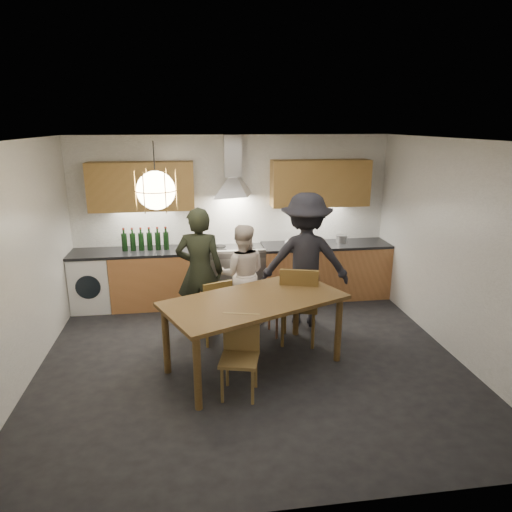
{
  "coord_description": "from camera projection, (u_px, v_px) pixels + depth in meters",
  "views": [
    {
      "loc": [
        -0.63,
        -4.92,
        2.77
      ],
      "look_at": [
        0.12,
        0.4,
        1.2
      ],
      "focal_mm": 32.0,
      "sensor_mm": 36.0,
      "label": 1
    }
  ],
  "objects": [
    {
      "name": "ground",
      "position": [
        251.0,
        360.0,
        5.54
      ],
      "size": [
        5.0,
        5.0,
        0.0
      ],
      "primitive_type": "plane",
      "color": "black",
      "rests_on": "ground"
    },
    {
      "name": "room_shell",
      "position": [
        250.0,
        223.0,
        5.06
      ],
      "size": [
        5.02,
        4.52,
        2.61
      ],
      "color": "white",
      "rests_on": "ground"
    },
    {
      "name": "counter_run",
      "position": [
        237.0,
        274.0,
        7.27
      ],
      "size": [
        5.0,
        0.62,
        0.9
      ],
      "color": "tan",
      "rests_on": "ground"
    },
    {
      "name": "range_stove",
      "position": [
        235.0,
        275.0,
        7.26
      ],
      "size": [
        0.9,
        0.6,
        0.92
      ],
      "color": "silver",
      "rests_on": "ground"
    },
    {
      "name": "wall_fixtures",
      "position": [
        233.0,
        184.0,
        6.98
      ],
      "size": [
        4.3,
        0.54,
        1.1
      ],
      "color": "#B78946",
      "rests_on": "ground"
    },
    {
      "name": "pendant_lamp",
      "position": [
        156.0,
        190.0,
        4.72
      ],
      "size": [
        0.43,
        0.43,
        0.7
      ],
      "color": "black",
      "rests_on": "ground"
    },
    {
      "name": "dining_table",
      "position": [
        254.0,
        307.0,
        5.2
      ],
      "size": [
        2.26,
        1.75,
        0.85
      ],
      "rotation": [
        0.0,
        0.0,
        0.42
      ],
      "color": "brown",
      "rests_on": "ground"
    },
    {
      "name": "chair_back_left",
      "position": [
        215.0,
        307.0,
        5.86
      ],
      "size": [
        0.51,
        0.51,
        0.86
      ],
      "rotation": [
        0.0,
        0.0,
        3.52
      ],
      "color": "brown",
      "rests_on": "ground"
    },
    {
      "name": "chair_back_mid",
      "position": [
        264.0,
        305.0,
        5.98
      ],
      "size": [
        0.43,
        0.43,
        0.83
      ],
      "rotation": [
        0.0,
        0.0,
        3.31
      ],
      "color": "brown",
      "rests_on": "ground"
    },
    {
      "name": "chair_back_right",
      "position": [
        299.0,
        301.0,
        5.78
      ],
      "size": [
        0.59,
        0.59,
        1.05
      ],
      "rotation": [
        0.0,
        0.0,
        2.86
      ],
      "color": "brown",
      "rests_on": "ground"
    },
    {
      "name": "chair_front",
      "position": [
        240.0,
        349.0,
        4.78
      ],
      "size": [
        0.47,
        0.47,
        0.86
      ],
      "rotation": [
        0.0,
        0.0,
        -0.25
      ],
      "color": "brown",
      "rests_on": "ground"
    },
    {
      "name": "person_left",
      "position": [
        200.0,
        272.0,
        6.06
      ],
      "size": [
        0.69,
        0.51,
        1.74
      ],
      "primitive_type": "imported",
      "rotation": [
        0.0,
        0.0,
        2.98
      ],
      "color": "black",
      "rests_on": "ground"
    },
    {
      "name": "person_mid",
      "position": [
        242.0,
        274.0,
        6.45
      ],
      "size": [
        0.75,
        0.62,
        1.43
      ],
      "primitive_type": "imported",
      "rotation": [
        0.0,
        0.0,
        3.03
      ],
      "color": "silver",
      "rests_on": "ground"
    },
    {
      "name": "person_right",
      "position": [
        306.0,
        260.0,
        6.32
      ],
      "size": [
        1.32,
        0.92,
        1.88
      ],
      "primitive_type": "imported",
      "rotation": [
        0.0,
        0.0,
        2.95
      ],
      "color": "black",
      "rests_on": "ground"
    },
    {
      "name": "mixing_bowl",
      "position": [
        294.0,
        244.0,
        7.16
      ],
      "size": [
        0.38,
        0.38,
        0.08
      ],
      "primitive_type": "imported",
      "rotation": [
        0.0,
        0.0,
        -0.24
      ],
      "color": "silver",
      "rests_on": "counter_run"
    },
    {
      "name": "stock_pot",
      "position": [
        341.0,
        239.0,
        7.39
      ],
      "size": [
        0.22,
        0.22,
        0.12
      ],
      "primitive_type": "cylinder",
      "rotation": [
        0.0,
        0.0,
        -0.41
      ],
      "color": "#A8A9AC",
      "rests_on": "counter_run"
    },
    {
      "name": "wine_bottles",
      "position": [
        145.0,
        239.0,
        6.93
      ],
      "size": [
        0.71,
        0.08,
        0.35
      ],
      "color": "black",
      "rests_on": "counter_run"
    }
  ]
}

